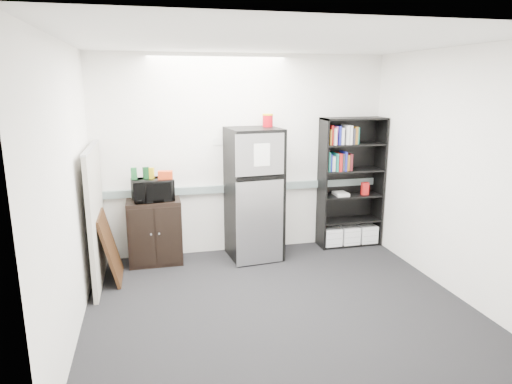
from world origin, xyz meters
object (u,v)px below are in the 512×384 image
bookshelf (351,184)px  refrigerator (254,194)px  microwave (153,190)px  cubicle_partition (96,215)px  cabinet (155,232)px

bookshelf → refrigerator: bearing=-174.3°
microwave → bookshelf: bearing=-6.8°
cubicle_partition → cabinet: 0.87m
bookshelf → refrigerator: (-1.46, -0.14, -0.04)m
refrigerator → bookshelf: bearing=0.1°
cabinet → refrigerator: (1.31, -0.08, 0.45)m
bookshelf → cubicle_partition: size_ratio=1.14×
cubicle_partition → microwave: (0.66, 0.40, 0.18)m
cubicle_partition → microwave: 0.79m
cabinet → refrigerator: size_ratio=0.49×
cabinet → refrigerator: bearing=-3.5°
refrigerator → cabinet: bearing=170.9°
bookshelf → microwave: bookshelf is taller
bookshelf → cabinet: 2.81m
cubicle_partition → cabinet: (0.66, 0.42, -0.39)m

